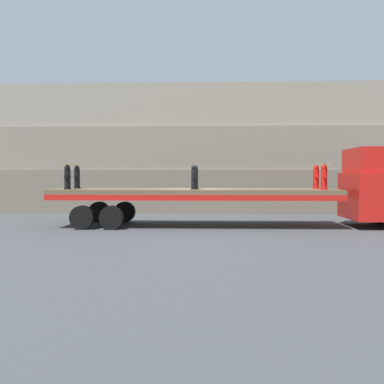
{
  "coord_description": "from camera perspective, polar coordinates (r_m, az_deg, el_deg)",
  "views": [
    {
      "loc": [
        0.51,
        -15.91,
        1.88
      ],
      "look_at": [
        -0.1,
        0.0,
        1.27
      ],
      "focal_mm": 40.0,
      "sensor_mm": 36.0,
      "label": 1
    }
  ],
  "objects": [
    {
      "name": "ground_plane",
      "position": [
        16.03,
        0.37,
        -4.54
      ],
      "size": [
        120.0,
        120.0,
        0.0
      ],
      "primitive_type": "plane",
      "color": "#3F4244"
    },
    {
      "name": "rock_cliff",
      "position": [
        22.72,
        0.92,
        5.67
      ],
      "size": [
        60.0,
        3.3,
        6.51
      ],
      "color": "#706656",
      "rests_on": "ground_plane"
    },
    {
      "name": "truck_cab",
      "position": [
        17.14,
        23.93,
        0.5
      ],
      "size": [
        2.36,
        2.59,
        2.88
      ],
      "color": "red",
      "rests_on": "ground_plane"
    },
    {
      "name": "flatbed_trailer",
      "position": [
        15.96,
        -1.44,
        -0.39
      ],
      "size": [
        10.43,
        2.66,
        1.39
      ],
      "color": "brown",
      "rests_on": "ground_plane"
    },
    {
      "name": "fire_hydrant_black_near_0",
      "position": [
        16.18,
        -16.27,
        1.89
      ],
      "size": [
        0.28,
        0.52,
        0.89
      ],
      "color": "black",
      "rests_on": "flatbed_trailer"
    },
    {
      "name": "fire_hydrant_black_far_0",
      "position": [
        17.25,
        -15.09,
        1.92
      ],
      "size": [
        0.28,
        0.52,
        0.89
      ],
      "color": "black",
      "rests_on": "flatbed_trailer"
    },
    {
      "name": "fire_hydrant_black_near_1",
      "position": [
        15.36,
        0.31,
        1.97
      ],
      "size": [
        0.28,
        0.52,
        0.89
      ],
      "color": "black",
      "rests_on": "flatbed_trailer"
    },
    {
      "name": "fire_hydrant_black_far_1",
      "position": [
        16.48,
        0.43,
        1.98
      ],
      "size": [
        0.28,
        0.52,
        0.89
      ],
      "color": "black",
      "rests_on": "flatbed_trailer"
    },
    {
      "name": "fire_hydrant_red_near_2",
      "position": [
        15.89,
        17.19,
        1.88
      ],
      "size": [
        0.28,
        0.52,
        0.89
      ],
      "color": "red",
      "rests_on": "flatbed_trailer"
    },
    {
      "name": "fire_hydrant_red_far_2",
      "position": [
        16.98,
        16.21,
        1.9
      ],
      "size": [
        0.28,
        0.52,
        0.89
      ],
      "color": "red",
      "rests_on": "flatbed_trailer"
    },
    {
      "name": "cargo_strap_rear",
      "position": [
        16.72,
        -15.68,
        3.49
      ],
      "size": [
        0.05,
        2.76,
        0.01
      ],
      "color": "yellow",
      "rests_on": "fire_hydrant_black_near_0"
    },
    {
      "name": "cargo_strap_middle",
      "position": [
        16.44,
        16.7,
        3.5
      ],
      "size": [
        0.05,
        2.76,
        0.01
      ],
      "color": "yellow",
      "rests_on": "fire_hydrant_red_near_2"
    }
  ]
}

